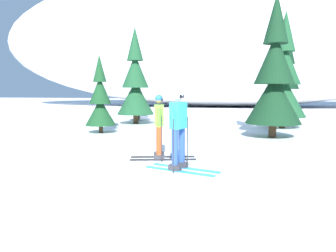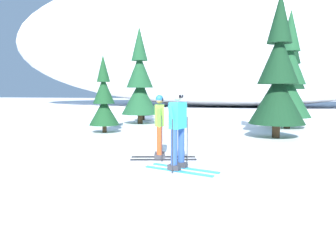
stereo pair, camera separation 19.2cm
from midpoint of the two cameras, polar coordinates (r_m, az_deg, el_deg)
The scene contains 10 objects.
ground_plane at distance 7.95m, azimuth -11.13°, elevation -7.06°, with size 120.00×120.00×0.00m, color white.
skier_cyan_jacket at distance 7.33m, azimuth 1.16°, elevation -0.47°, with size 1.77×0.94×1.82m.
skier_lime_jacket at distance 8.52m, azimuth -2.19°, elevation 0.10°, with size 1.80×0.88×1.71m.
pine_tree_far_left at distance 19.68m, azimuth -5.54°, elevation 4.79°, with size 1.19×1.19×3.07m.
pine_tree_left at distance 14.03m, azimuth -12.30°, elevation 4.45°, with size 1.28×1.28×3.32m.
pine_tree_center_left at distance 17.53m, azimuth -6.12°, elevation 7.46°, with size 2.00×2.00×5.17m.
pine_tree_center_right at distance 12.98m, azimuth 17.90°, elevation 8.08°, with size 2.10×2.10×5.45m.
pine_tree_right at distance 16.30m, azimuth 19.50°, elevation 7.74°, with size 2.14×2.14×5.53m.
pine_tree_far_right at distance 19.00m, azimuth 19.90°, elevation 6.77°, with size 1.92×1.92×4.96m.
snow_ridge_background at distance 36.45m, azimuth 9.52°, elevation 15.12°, with size 50.95×18.57×14.79m, color white.
Camera 1 is at (2.95, -7.13, 1.84)m, focal length 34.42 mm.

